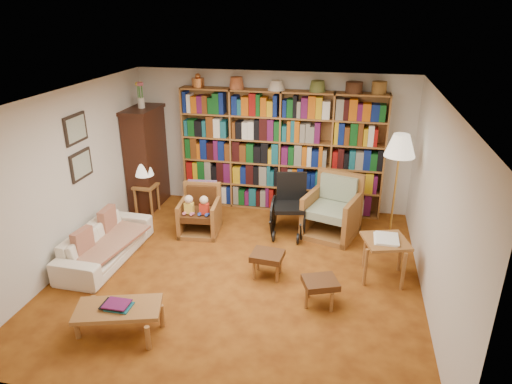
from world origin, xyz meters
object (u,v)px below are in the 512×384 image
(armchair_leather, at_px, (201,212))
(wheelchair, at_px, (290,206))
(footstool_a, at_px, (267,257))
(footstool_b, at_px, (320,284))
(side_table_papers, at_px, (385,246))
(armchair_sage, at_px, (332,211))
(floor_lamp, at_px, (400,150))
(coffee_table, at_px, (118,310))
(sofa, at_px, (105,243))
(side_table_lamp, at_px, (146,192))

(armchair_leather, bearing_deg, wheelchair, 10.61)
(wheelchair, height_order, footstool_a, wheelchair)
(footstool_a, bearing_deg, footstool_b, -32.93)
(side_table_papers, height_order, footstool_a, side_table_papers)
(side_table_papers, bearing_deg, footstool_a, -169.45)
(armchair_leather, height_order, footstool_a, armchair_leather)
(armchair_sage, bearing_deg, wheelchair, -168.52)
(floor_lamp, bearing_deg, wheelchair, -178.54)
(footstool_b, xyz_separation_m, coffee_table, (-2.23, -1.03, 0.01))
(side_table_papers, distance_m, footstool_a, 1.62)
(sofa, relative_size, coffee_table, 1.67)
(footstool_a, height_order, coffee_table, coffee_table)
(side_table_lamp, relative_size, footstool_a, 1.15)
(floor_lamp, height_order, coffee_table, floor_lamp)
(armchair_sage, bearing_deg, coffee_table, -125.95)
(armchair_sage, xyz_separation_m, wheelchair, (-0.68, -0.14, 0.08))
(side_table_lamp, bearing_deg, sofa, -86.60)
(side_table_papers, relative_size, footstool_a, 1.52)
(floor_lamp, bearing_deg, side_table_papers, -97.95)
(side_table_papers, bearing_deg, coffee_table, -148.96)
(sofa, distance_m, wheelchair, 2.96)
(wheelchair, bearing_deg, sofa, -150.39)
(sofa, xyz_separation_m, footstool_b, (3.23, -0.47, 0.03))
(floor_lamp, relative_size, coffee_table, 1.67)
(sofa, distance_m, footstool_a, 2.46)
(armchair_sage, height_order, coffee_table, armchair_sage)
(armchair_leather, height_order, wheelchair, wheelchair)
(side_table_papers, xyz_separation_m, footstool_a, (-1.58, -0.29, -0.21))
(sofa, bearing_deg, armchair_leather, -41.71)
(side_table_lamp, xyz_separation_m, armchair_sage, (3.35, -0.09, -0.01))
(floor_lamp, xyz_separation_m, side_table_papers, (-0.16, -1.17, -1.02))
(floor_lamp, height_order, footstool_b, floor_lamp)
(floor_lamp, xyz_separation_m, coffee_table, (-3.20, -3.00, -1.22))
(side_table_lamp, height_order, armchair_sage, armchair_sage)
(sofa, distance_m, coffee_table, 1.81)
(sofa, height_order, armchair_sage, armchair_sage)
(side_table_lamp, distance_m, armchair_sage, 3.35)
(armchair_leather, distance_m, footstool_a, 1.78)
(side_table_lamp, relative_size, wheelchair, 0.53)
(sofa, distance_m, armchair_leather, 1.62)
(footstool_a, bearing_deg, wheelchair, 85.61)
(side_table_papers, relative_size, footstool_b, 1.34)
(side_table_lamp, bearing_deg, armchair_leather, -22.42)
(sofa, height_order, floor_lamp, floor_lamp)
(armchair_leather, relative_size, wheelchair, 0.81)
(floor_lamp, bearing_deg, armchair_leather, -174.19)
(wheelchair, relative_size, floor_lamp, 0.57)
(footstool_b, bearing_deg, coffee_table, -155.16)
(armchair_sage, height_order, footstool_b, armchair_sage)
(wheelchair, xyz_separation_m, coffee_table, (-1.56, -2.96, -0.15))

